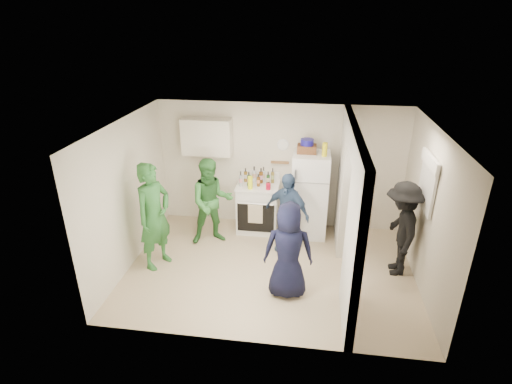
{
  "coord_description": "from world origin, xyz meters",
  "views": [
    {
      "loc": [
        0.56,
        -5.69,
        3.98
      ],
      "look_at": [
        -0.3,
        0.4,
        1.25
      ],
      "focal_mm": 28.0,
      "sensor_mm": 36.0,
      "label": 1
    }
  ],
  "objects_px": {
    "fridge": "(310,195)",
    "yellow_cup_stack_top": "(325,150)",
    "blue_bowl": "(307,142)",
    "person_green_center": "(212,202)",
    "person_green_left": "(154,216)",
    "stove": "(258,207)",
    "wicker_basket": "(307,149)",
    "person_navy": "(288,251)",
    "person_nook": "(401,229)",
    "person_denim": "(287,213)"
  },
  "relations": [
    {
      "from": "person_navy",
      "to": "person_nook",
      "type": "height_order",
      "value": "person_nook"
    },
    {
      "from": "wicker_basket",
      "to": "blue_bowl",
      "type": "height_order",
      "value": "blue_bowl"
    },
    {
      "from": "yellow_cup_stack_top",
      "to": "person_green_center",
      "type": "relative_size",
      "value": 0.15
    },
    {
      "from": "fridge",
      "to": "person_nook",
      "type": "distance_m",
      "value": 1.85
    },
    {
      "from": "stove",
      "to": "person_denim",
      "type": "bearing_deg",
      "value": -48.9
    },
    {
      "from": "wicker_basket",
      "to": "blue_bowl",
      "type": "relative_size",
      "value": 1.46
    },
    {
      "from": "fridge",
      "to": "blue_bowl",
      "type": "relative_size",
      "value": 6.91
    },
    {
      "from": "fridge",
      "to": "person_nook",
      "type": "bearing_deg",
      "value": -36.48
    },
    {
      "from": "person_green_center",
      "to": "person_green_left",
      "type": "bearing_deg",
      "value": -151.01
    },
    {
      "from": "stove",
      "to": "person_nook",
      "type": "relative_size",
      "value": 0.6
    },
    {
      "from": "fridge",
      "to": "yellow_cup_stack_top",
      "type": "height_order",
      "value": "yellow_cup_stack_top"
    },
    {
      "from": "stove",
      "to": "blue_bowl",
      "type": "height_order",
      "value": "blue_bowl"
    },
    {
      "from": "fridge",
      "to": "person_nook",
      "type": "relative_size",
      "value": 1.02
    },
    {
      "from": "wicker_basket",
      "to": "person_green_center",
      "type": "height_order",
      "value": "wicker_basket"
    },
    {
      "from": "person_green_center",
      "to": "yellow_cup_stack_top",
      "type": "bearing_deg",
      "value": -7.74
    },
    {
      "from": "blue_bowl",
      "to": "person_green_center",
      "type": "distance_m",
      "value": 2.07
    },
    {
      "from": "person_green_left",
      "to": "person_denim",
      "type": "relative_size",
      "value": 1.23
    },
    {
      "from": "yellow_cup_stack_top",
      "to": "person_navy",
      "type": "distance_m",
      "value": 2.16
    },
    {
      "from": "person_green_center",
      "to": "person_navy",
      "type": "height_order",
      "value": "person_green_center"
    },
    {
      "from": "wicker_basket",
      "to": "yellow_cup_stack_top",
      "type": "relative_size",
      "value": 1.4
    },
    {
      "from": "person_green_center",
      "to": "blue_bowl",
      "type": "bearing_deg",
      "value": -0.76
    },
    {
      "from": "blue_bowl",
      "to": "yellow_cup_stack_top",
      "type": "relative_size",
      "value": 0.96
    },
    {
      "from": "fridge",
      "to": "wicker_basket",
      "type": "xyz_separation_m",
      "value": [
        -0.1,
        0.05,
        0.9
      ]
    },
    {
      "from": "blue_bowl",
      "to": "person_green_left",
      "type": "distance_m",
      "value": 3.01
    },
    {
      "from": "fridge",
      "to": "person_navy",
      "type": "bearing_deg",
      "value": -98.14
    },
    {
      "from": "person_nook",
      "to": "yellow_cup_stack_top",
      "type": "bearing_deg",
      "value": -127.16
    },
    {
      "from": "person_green_left",
      "to": "person_nook",
      "type": "bearing_deg",
      "value": -60.4
    },
    {
      "from": "person_green_left",
      "to": "person_green_center",
      "type": "distance_m",
      "value": 1.17
    },
    {
      "from": "wicker_basket",
      "to": "person_green_center",
      "type": "xyz_separation_m",
      "value": [
        -1.68,
        -0.61,
        -0.9
      ]
    },
    {
      "from": "fridge",
      "to": "blue_bowl",
      "type": "distance_m",
      "value": 1.04
    },
    {
      "from": "person_nook",
      "to": "person_green_center",
      "type": "bearing_deg",
      "value": -98.33
    },
    {
      "from": "person_green_center",
      "to": "person_denim",
      "type": "bearing_deg",
      "value": -25.33
    },
    {
      "from": "blue_bowl",
      "to": "stove",
      "type": "bearing_deg",
      "value": -178.73
    },
    {
      "from": "person_green_left",
      "to": "person_navy",
      "type": "distance_m",
      "value": 2.32
    },
    {
      "from": "yellow_cup_stack_top",
      "to": "person_green_center",
      "type": "bearing_deg",
      "value": -167.12
    },
    {
      "from": "fridge",
      "to": "person_green_left",
      "type": "xyz_separation_m",
      "value": [
        -2.54,
        -1.45,
        0.1
      ]
    },
    {
      "from": "wicker_basket",
      "to": "person_navy",
      "type": "distance_m",
      "value": 2.22
    },
    {
      "from": "wicker_basket",
      "to": "person_nook",
      "type": "xyz_separation_m",
      "value": [
        1.59,
        -1.15,
        -0.92
      ]
    },
    {
      "from": "yellow_cup_stack_top",
      "to": "person_navy",
      "type": "relative_size",
      "value": 0.16
    },
    {
      "from": "yellow_cup_stack_top",
      "to": "person_green_center",
      "type": "height_order",
      "value": "yellow_cup_stack_top"
    },
    {
      "from": "stove",
      "to": "person_green_left",
      "type": "distance_m",
      "value": 2.18
    },
    {
      "from": "stove",
      "to": "person_green_left",
      "type": "height_order",
      "value": "person_green_left"
    },
    {
      "from": "fridge",
      "to": "yellow_cup_stack_top",
      "type": "xyz_separation_m",
      "value": [
        0.22,
        -0.1,
        0.95
      ]
    },
    {
      "from": "person_green_center",
      "to": "person_nook",
      "type": "relative_size",
      "value": 1.02
    },
    {
      "from": "fridge",
      "to": "blue_bowl",
      "type": "xyz_separation_m",
      "value": [
        -0.1,
        0.05,
        1.03
      ]
    },
    {
      "from": "blue_bowl",
      "to": "person_green_center",
      "type": "xyz_separation_m",
      "value": [
        -1.68,
        -0.61,
        -1.03
      ]
    },
    {
      "from": "person_green_center",
      "to": "person_navy",
      "type": "relative_size",
      "value": 1.07
    },
    {
      "from": "wicker_basket",
      "to": "person_nook",
      "type": "bearing_deg",
      "value": -35.92
    },
    {
      "from": "yellow_cup_stack_top",
      "to": "person_green_left",
      "type": "xyz_separation_m",
      "value": [
        -2.76,
        -1.35,
        -0.85
      ]
    },
    {
      "from": "fridge",
      "to": "blue_bowl",
      "type": "height_order",
      "value": "blue_bowl"
    }
  ]
}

